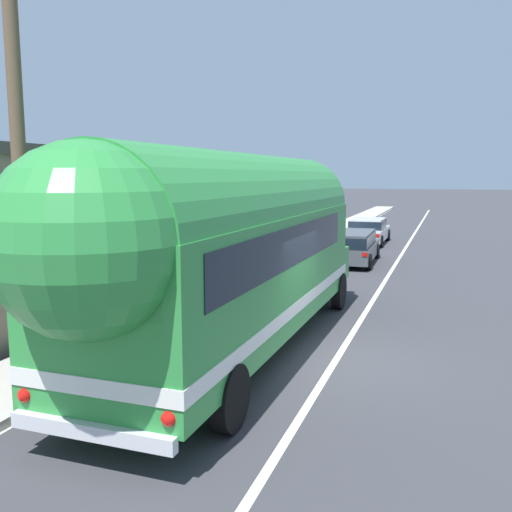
% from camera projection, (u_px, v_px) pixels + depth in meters
% --- Properties ---
extents(ground_plane, '(300.00, 300.00, 0.00)m').
position_uv_depth(ground_plane, '(335.00, 361.00, 11.10)').
color(ground_plane, '#38383D').
extents(lane_markings, '(4.10, 80.00, 0.01)m').
position_uv_depth(lane_markings, '(348.00, 265.00, 22.92)').
color(lane_markings, silver).
rests_on(lane_markings, ground).
extents(sidewalk_slab, '(2.03, 90.00, 0.15)m').
position_uv_depth(sidewalk_slab, '(260.00, 267.00, 22.06)').
color(sidewalk_slab, '#ADA89E').
rests_on(sidewalk_slab, ground).
extents(utility_pole, '(1.80, 0.24, 8.50)m').
position_uv_depth(utility_pole, '(17.00, 129.00, 9.08)').
color(utility_pole, brown).
rests_on(utility_pole, ground).
extents(painted_bus, '(2.68, 12.49, 4.12)m').
position_uv_depth(painted_bus, '(232.00, 246.00, 10.93)').
color(painted_bus, '#2D8C3D').
rests_on(painted_bus, ground).
extents(car_lead, '(2.06, 4.78, 1.37)m').
position_uv_depth(car_lead, '(352.00, 245.00, 23.29)').
color(car_lead, '#474C51').
rests_on(car_lead, ground).
extents(car_second, '(2.02, 4.79, 1.37)m').
position_uv_depth(car_second, '(368.00, 230.00, 30.27)').
color(car_second, silver).
rests_on(car_second, ground).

